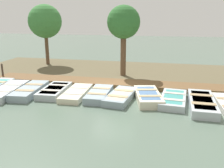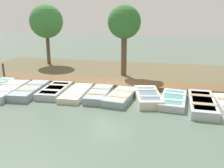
{
  "view_description": "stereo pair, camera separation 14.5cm",
  "coord_description": "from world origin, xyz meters",
  "px_view_note": "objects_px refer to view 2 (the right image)",
  "views": [
    {
      "loc": [
        13.68,
        2.91,
        4.37
      ],
      "look_at": [
        0.69,
        0.05,
        0.65
      ],
      "focal_mm": 40.0,
      "sensor_mm": 36.0,
      "label": 1
    },
    {
      "loc": [
        13.64,
        3.05,
        4.37
      ],
      "look_at": [
        0.69,
        0.05,
        0.65
      ],
      "focal_mm": 40.0,
      "sensor_mm": 36.0,
      "label": 2
    }
  ],
  "objects_px": {
    "park_tree_far_left": "(46,22)",
    "park_tree_left": "(124,23)",
    "rowboat_4": "(77,93)",
    "rowboat_6": "(121,96)",
    "rowboat_2": "(30,90)",
    "rowboat_9": "(202,103)",
    "rowboat_8": "(173,100)",
    "rowboat_5": "(99,94)",
    "rowboat_7": "(148,96)",
    "mooring_post_near": "(4,71)",
    "rowboat_3": "(55,90)",
    "rowboat_1": "(8,90)"
  },
  "relations": [
    {
      "from": "rowboat_7",
      "to": "rowboat_8",
      "type": "xyz_separation_m",
      "value": [
        0.08,
        1.3,
        -0.04
      ]
    },
    {
      "from": "rowboat_9",
      "to": "park_tree_left",
      "type": "relative_size",
      "value": 0.69
    },
    {
      "from": "rowboat_1",
      "to": "rowboat_4",
      "type": "distance_m",
      "value": 3.96
    },
    {
      "from": "rowboat_4",
      "to": "mooring_post_near",
      "type": "relative_size",
      "value": 2.79
    },
    {
      "from": "park_tree_far_left",
      "to": "rowboat_9",
      "type": "bearing_deg",
      "value": 56.64
    },
    {
      "from": "park_tree_far_left",
      "to": "mooring_post_near",
      "type": "bearing_deg",
      "value": -9.77
    },
    {
      "from": "rowboat_1",
      "to": "rowboat_7",
      "type": "xyz_separation_m",
      "value": [
        -0.65,
        7.86,
        0.01
      ]
    },
    {
      "from": "rowboat_3",
      "to": "rowboat_6",
      "type": "xyz_separation_m",
      "value": [
        0.22,
        3.88,
        0.0
      ]
    },
    {
      "from": "rowboat_6",
      "to": "rowboat_9",
      "type": "xyz_separation_m",
      "value": [
        0.25,
        4.06,
        0.02
      ]
    },
    {
      "from": "rowboat_7",
      "to": "rowboat_9",
      "type": "bearing_deg",
      "value": 67.12
    },
    {
      "from": "rowboat_2",
      "to": "rowboat_3",
      "type": "height_order",
      "value": "rowboat_2"
    },
    {
      "from": "rowboat_5",
      "to": "rowboat_9",
      "type": "distance_m",
      "value": 5.29
    },
    {
      "from": "park_tree_left",
      "to": "rowboat_6",
      "type": "bearing_deg",
      "value": 8.66
    },
    {
      "from": "rowboat_7",
      "to": "rowboat_5",
      "type": "bearing_deg",
      "value": -100.5
    },
    {
      "from": "rowboat_4",
      "to": "rowboat_9",
      "type": "bearing_deg",
      "value": 84.42
    },
    {
      "from": "rowboat_7",
      "to": "rowboat_8",
      "type": "distance_m",
      "value": 1.3
    },
    {
      "from": "rowboat_8",
      "to": "park_tree_far_left",
      "type": "distance_m",
      "value": 13.57
    },
    {
      "from": "park_tree_far_left",
      "to": "park_tree_left",
      "type": "bearing_deg",
      "value": 69.41
    },
    {
      "from": "rowboat_9",
      "to": "rowboat_1",
      "type": "bearing_deg",
      "value": -87.6
    },
    {
      "from": "rowboat_5",
      "to": "rowboat_7",
      "type": "distance_m",
      "value": 2.63
    },
    {
      "from": "rowboat_2",
      "to": "mooring_post_near",
      "type": "bearing_deg",
      "value": -131.98
    },
    {
      "from": "rowboat_4",
      "to": "rowboat_9",
      "type": "relative_size",
      "value": 0.88
    },
    {
      "from": "rowboat_7",
      "to": "mooring_post_near",
      "type": "relative_size",
      "value": 2.81
    },
    {
      "from": "rowboat_2",
      "to": "rowboat_5",
      "type": "height_order",
      "value": "rowboat_2"
    },
    {
      "from": "rowboat_4",
      "to": "rowboat_8",
      "type": "height_order",
      "value": "rowboat_8"
    },
    {
      "from": "rowboat_5",
      "to": "park_tree_far_left",
      "type": "bearing_deg",
      "value": -139.93
    },
    {
      "from": "rowboat_6",
      "to": "rowboat_7",
      "type": "distance_m",
      "value": 1.43
    },
    {
      "from": "rowboat_8",
      "to": "mooring_post_near",
      "type": "height_order",
      "value": "mooring_post_near"
    },
    {
      "from": "rowboat_3",
      "to": "rowboat_9",
      "type": "xyz_separation_m",
      "value": [
        0.46,
        7.94,
        0.03
      ]
    },
    {
      "from": "rowboat_4",
      "to": "rowboat_7",
      "type": "xyz_separation_m",
      "value": [
        -0.09,
        3.94,
        0.06
      ]
    },
    {
      "from": "rowboat_4",
      "to": "rowboat_7",
      "type": "distance_m",
      "value": 3.94
    },
    {
      "from": "rowboat_8",
      "to": "rowboat_9",
      "type": "distance_m",
      "value": 1.41
    },
    {
      "from": "rowboat_3",
      "to": "mooring_post_near",
      "type": "height_order",
      "value": "mooring_post_near"
    },
    {
      "from": "rowboat_7",
      "to": "park_tree_far_left",
      "type": "height_order",
      "value": "park_tree_far_left"
    },
    {
      "from": "rowboat_7",
      "to": "park_tree_far_left",
      "type": "relative_size",
      "value": 0.59
    },
    {
      "from": "rowboat_7",
      "to": "park_tree_far_left",
      "type": "distance_m",
      "value": 12.52
    },
    {
      "from": "park_tree_left",
      "to": "rowboat_9",
      "type": "bearing_deg",
      "value": 42.75
    },
    {
      "from": "rowboat_3",
      "to": "rowboat_7",
      "type": "xyz_separation_m",
      "value": [
        0.0,
        5.29,
        0.03
      ]
    },
    {
      "from": "park_tree_left",
      "to": "rowboat_8",
      "type": "bearing_deg",
      "value": 35.61
    },
    {
      "from": "rowboat_5",
      "to": "rowboat_7",
      "type": "relative_size",
      "value": 0.9
    },
    {
      "from": "rowboat_4",
      "to": "mooring_post_near",
      "type": "distance_m",
      "value": 6.8
    },
    {
      "from": "rowboat_2",
      "to": "rowboat_7",
      "type": "xyz_separation_m",
      "value": [
        -0.34,
        6.64,
        0.01
      ]
    },
    {
      "from": "rowboat_1",
      "to": "rowboat_5",
      "type": "xyz_separation_m",
      "value": [
        -0.53,
        5.23,
        -0.01
      ]
    },
    {
      "from": "rowboat_2",
      "to": "rowboat_6",
      "type": "relative_size",
      "value": 1.11
    },
    {
      "from": "rowboat_7",
      "to": "rowboat_4",
      "type": "bearing_deg",
      "value": -101.79
    },
    {
      "from": "rowboat_4",
      "to": "rowboat_6",
      "type": "xyz_separation_m",
      "value": [
        0.12,
        2.53,
        0.03
      ]
    },
    {
      "from": "rowboat_8",
      "to": "mooring_post_near",
      "type": "bearing_deg",
      "value": -96.83
    },
    {
      "from": "rowboat_7",
      "to": "mooring_post_near",
      "type": "distance_m",
      "value": 10.54
    },
    {
      "from": "rowboat_4",
      "to": "rowboat_6",
      "type": "distance_m",
      "value": 2.53
    },
    {
      "from": "rowboat_2",
      "to": "rowboat_9",
      "type": "bearing_deg",
      "value": 83.94
    }
  ]
}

